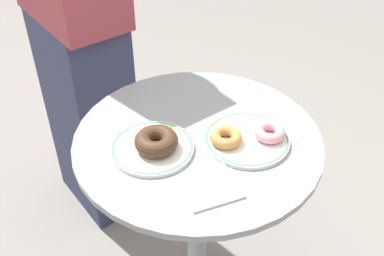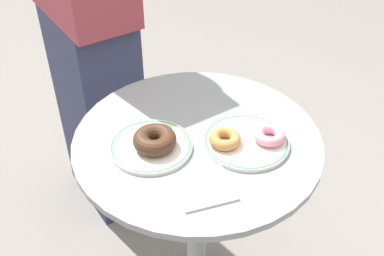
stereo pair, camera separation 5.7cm
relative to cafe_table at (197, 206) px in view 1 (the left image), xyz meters
The scene contains 8 objects.
cafe_table is the anchor object (origin of this frame).
plate_left 0.29m from the cafe_table, 165.60° to the right, with size 0.20×0.20×0.01m.
plate_right 0.29m from the cafe_table, 17.69° to the right, with size 0.21×0.21×0.01m.
donut_chocolate 0.31m from the cafe_table, 160.48° to the right, with size 0.10×0.10×0.04m, color #422819.
donut_pink_frosted 0.33m from the cafe_table, 13.65° to the right, with size 0.08×0.08×0.03m, color pink.
donut_old_fashioned 0.29m from the cafe_table, 34.97° to the right, with size 0.08×0.08×0.03m, color #BC7F42.
paper_napkin 0.31m from the cafe_table, 91.79° to the right, with size 0.12×0.11×0.01m, color white.
person_figure 0.72m from the cafe_table, 117.83° to the left, with size 0.39×0.47×1.60m.
Camera 1 is at (-0.16, -0.87, 1.47)m, focal length 43.06 mm.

